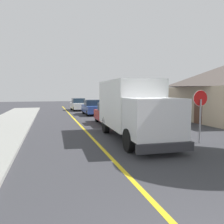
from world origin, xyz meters
The scene contains 7 objects.
centre_line_yellow centered at (0.00, 10.00, 0.00)m, with size 0.16×56.00×0.01m, color gold.
box_truck centered at (2.11, 9.59, 1.77)m, with size 2.60×7.24×3.20m.
parked_car_near centered at (2.40, 15.36, 0.79)m, with size 1.87×4.43×1.67m.
parked_car_mid centered at (2.41, 22.81, 0.79)m, with size 1.83×4.41×1.67m.
parked_car_far centered at (1.67, 29.12, 0.79)m, with size 1.93×4.45×1.67m.
parked_van_across centered at (5.20, 15.74, 0.79)m, with size 1.87×4.43×1.67m.
stop_sign centered at (4.95, 7.63, 1.86)m, with size 0.80×0.10×2.65m.
Camera 1 is at (-2.29, -1.79, 2.58)m, focal length 35.78 mm.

